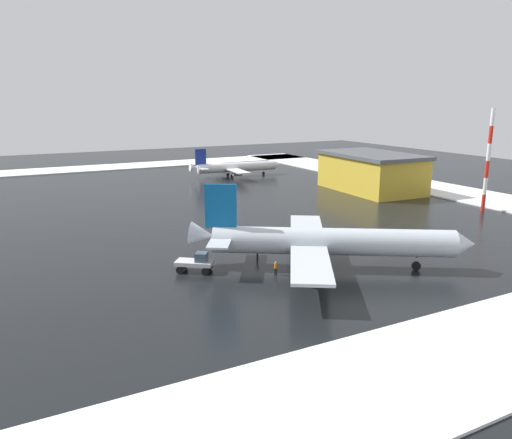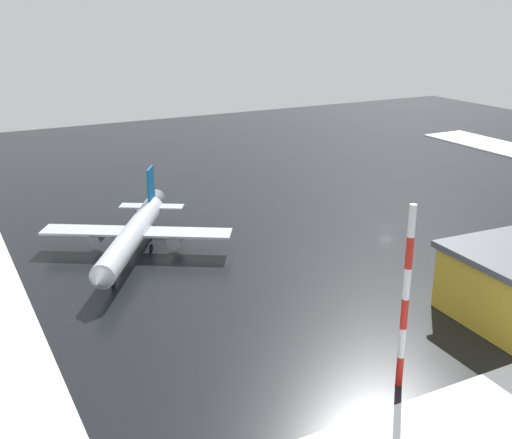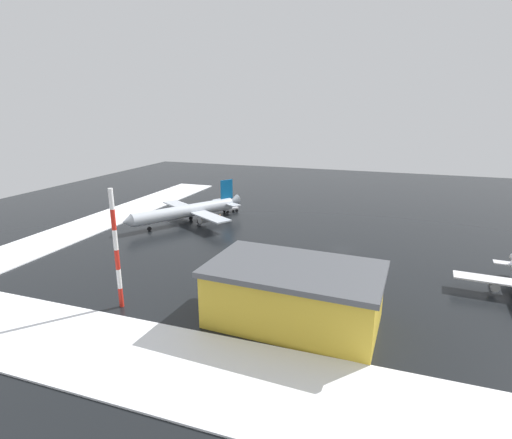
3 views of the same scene
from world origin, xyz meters
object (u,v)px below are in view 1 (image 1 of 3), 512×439
ground_crew_beside_wing (257,253)px  airplane_parked_starboard (235,167)px  pushback_tug (196,262)px  antenna_mast (488,161)px  ground_crew_by_nose_gear (276,267)px  cargo_hangar (371,172)px  airplane_parked_portside (325,241)px

ground_crew_beside_wing → airplane_parked_starboard: bearing=-111.7°
ground_crew_beside_wing → pushback_tug: bearing=6.2°
pushback_tug → ground_crew_beside_wing: (0.73, -8.93, -0.31)m
antenna_mast → ground_crew_by_nose_gear: bearing=103.3°
airplane_parked_starboard → pushback_tug: bearing=-114.8°
ground_crew_by_nose_gear → pushback_tug: bearing=101.7°
cargo_hangar → ground_crew_by_nose_gear: bearing=132.4°
ground_crew_beside_wing → ground_crew_by_nose_gear: same height
airplane_parked_portside → ground_crew_by_nose_gear: size_ratio=18.67×
airplane_parked_starboard → cargo_hangar: size_ratio=1.05×
ground_crew_beside_wing → antenna_mast: size_ratio=0.09×
ground_crew_by_nose_gear → cargo_hangar: bearing=-4.6°
airplane_parked_portside → ground_crew_beside_wing: airplane_parked_portside is taller
airplane_parked_portside → cargo_hangar: bearing=75.8°
ground_crew_by_nose_gear → cargo_hangar: 62.63m
ground_crew_by_nose_gear → cargo_hangar: cargo_hangar is taller
airplane_parked_portside → airplane_parked_starboard: 78.44m
airplane_parked_portside → antenna_mast: size_ratio=1.66×
airplane_parked_portside → airplane_parked_starboard: size_ratio=1.19×
airplane_parked_starboard → ground_crew_by_nose_gear: size_ratio=15.75×
airplane_parked_starboard → pushback_tug: airplane_parked_starboard is taller
airplane_parked_portside → pushback_tug: (6.24, 14.89, -2.22)m
airplane_parked_portside → cargo_hangar: 57.93m
pushback_tug → cargo_hangar: 66.04m
pushback_tug → cargo_hangar: (34.07, -56.48, 3.16)m
ground_crew_by_nose_gear → antenna_mast: 55.14m
airplane_parked_starboard → pushback_tug: size_ratio=5.38×
antenna_mast → airplane_parked_starboard: bearing=20.5°
pushback_tug → ground_crew_beside_wing: bearing=41.1°
ground_crew_beside_wing → ground_crew_by_nose_gear: size_ratio=1.00×
airplane_parked_starboard → ground_crew_beside_wing: 73.96m
airplane_parked_starboard → pushback_tug: (-68.71, 38.01, -1.36)m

